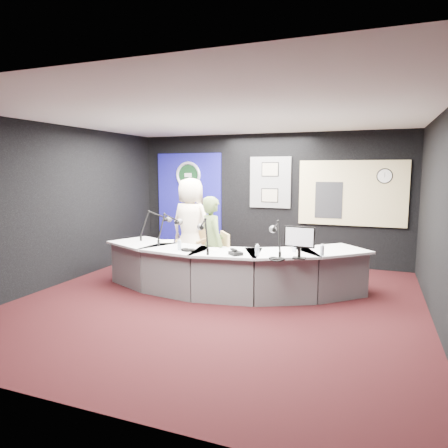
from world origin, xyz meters
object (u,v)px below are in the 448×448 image
at_px(armchair_right, 212,261).
at_px(person_woman, 212,243).
at_px(person_man, 191,225).
at_px(armchair_left, 191,250).
at_px(broadcast_desk, 227,269).

relative_size(armchair_right, person_woman, 0.62).
xyz_separation_m(armchair_right, person_woman, (0.00, 0.00, 0.30)).
height_order(armchair_right, person_man, person_man).
relative_size(armchair_left, armchair_right, 0.88).
bearing_deg(person_woman, person_man, -4.73).
bearing_deg(broadcast_desk, armchair_left, 138.00).
height_order(armchair_right, person_woman, person_woman).
height_order(armchair_left, armchair_right, armchair_right).
height_order(broadcast_desk, armchair_right, armchair_right).
xyz_separation_m(armchair_left, armchair_right, (0.86, -0.97, 0.06)).
height_order(armchair_left, person_woman, person_woman).
xyz_separation_m(armchair_left, person_man, (0.00, 0.00, 0.51)).
xyz_separation_m(broadcast_desk, armchair_left, (-1.16, 1.04, 0.05)).
bearing_deg(armchair_right, person_woman, 0.00).
xyz_separation_m(armchair_right, person_man, (-0.86, 0.97, 0.45)).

